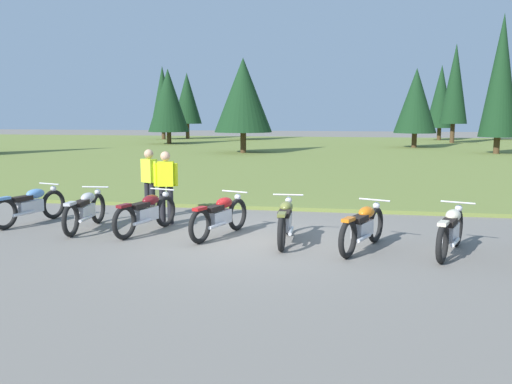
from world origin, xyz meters
TOP-DOWN VIEW (x-y plane):
  - ground_plane at (0.00, 0.00)m, footprint 140.00×140.00m
  - grass_moorland at (0.00, 25.47)m, footprint 80.00×44.00m
  - forest_treeline at (-0.08, 31.57)m, footprint 44.51×28.42m
  - motorcycle_sky_blue at (-5.29, 0.75)m, footprint 0.79×2.05m
  - motorcycle_silver at (-3.75, 0.41)m, footprint 0.62×2.10m
  - motorcycle_maroon at (-2.32, 0.35)m, footprint 0.79×2.05m
  - motorcycle_red at (-0.69, 0.29)m, footprint 0.88×2.02m
  - motorcycle_olive at (0.69, 0.01)m, footprint 0.62×2.10m
  - motorcycle_orange at (2.18, -0.31)m, footprint 0.94×1.99m
  - motorcycle_cream at (3.73, -0.34)m, footprint 0.90×2.01m
  - rider_in_hivis_vest at (-2.84, 1.88)m, footprint 0.49×0.37m
  - rider_with_back_turned at (-2.21, 1.29)m, footprint 0.54×0.29m

SIDE VIEW (x-z plane):
  - ground_plane at x=0.00m, z-range 0.00..0.00m
  - grass_moorland at x=0.00m, z-range 0.00..0.10m
  - motorcycle_sky_blue at x=-5.29m, z-range 0.00..0.88m
  - motorcycle_silver at x=-3.75m, z-range 0.00..0.88m
  - motorcycle_maroon at x=-2.32m, z-range 0.00..0.88m
  - motorcycle_red at x=-0.69m, z-range 0.00..0.88m
  - motorcycle_olive at x=0.69m, z-range 0.00..0.88m
  - motorcycle_orange at x=2.18m, z-range 0.00..0.88m
  - motorcycle_cream at x=3.73m, z-range 0.00..0.88m
  - rider_in_hivis_vest at x=-2.84m, z-range 0.11..1.78m
  - rider_with_back_turned at x=-2.21m, z-range 0.11..1.78m
  - forest_treeline at x=-0.08m, z-range -0.21..8.22m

